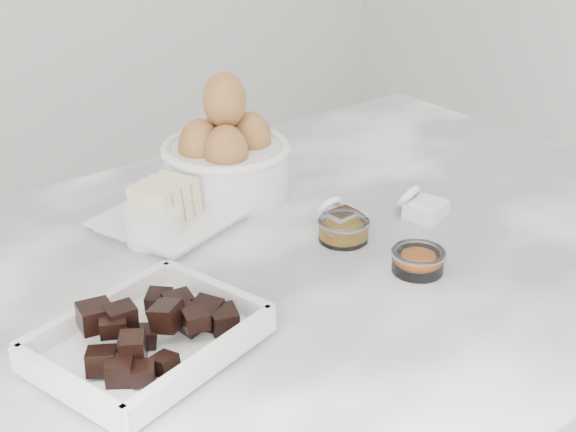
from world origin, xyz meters
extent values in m
cube|color=white|center=(0.00, 0.00, 0.92)|extent=(1.20, 0.80, 0.04)
cube|color=white|center=(-0.24, -0.07, 0.95)|extent=(0.24, 0.20, 0.01)
cube|color=white|center=(-0.07, 0.17, 0.95)|extent=(0.18, 0.18, 0.01)
cube|color=white|center=(-0.07, 0.17, 0.95)|extent=(0.20, 0.20, 0.00)
cylinder|color=white|center=(-0.11, 0.15, 0.96)|extent=(0.07, 0.07, 0.04)
cylinder|color=white|center=(-0.11, 0.15, 0.98)|extent=(0.06, 0.06, 0.01)
cylinder|color=white|center=(0.05, 0.21, 0.98)|extent=(0.18, 0.18, 0.07)
torus|color=white|center=(0.05, 0.21, 1.01)|extent=(0.19, 0.19, 0.02)
ellipsoid|color=#AB6B37|center=(0.09, 0.22, 1.02)|extent=(0.06, 0.06, 0.08)
ellipsoid|color=#AB6B37|center=(0.01, 0.21, 1.02)|extent=(0.06, 0.06, 0.08)
ellipsoid|color=#AB6B37|center=(0.05, 0.25, 1.02)|extent=(0.06, 0.06, 0.08)
ellipsoid|color=#AB6B37|center=(0.04, 0.18, 1.02)|extent=(0.06, 0.06, 0.08)
ellipsoid|color=#AB6B37|center=(0.05, 0.22, 1.08)|extent=(0.06, 0.06, 0.08)
cylinder|color=white|center=(0.08, -0.01, 0.95)|extent=(0.07, 0.07, 0.03)
torus|color=white|center=(0.08, -0.01, 0.97)|extent=(0.07, 0.07, 0.01)
cylinder|color=orange|center=(0.08, -0.01, 0.95)|extent=(0.05, 0.05, 0.01)
cylinder|color=white|center=(0.10, -0.12, 0.95)|extent=(0.06, 0.06, 0.03)
torus|color=white|center=(0.10, -0.12, 0.97)|extent=(0.07, 0.07, 0.01)
ellipsoid|color=#FF6607|center=(0.10, -0.12, 0.95)|extent=(0.04, 0.04, 0.02)
cube|color=white|center=(0.11, 0.02, 0.95)|extent=(0.06, 0.05, 0.02)
cube|color=black|center=(0.11, 0.02, 0.96)|extent=(0.04, 0.03, 0.00)
torus|color=white|center=(0.11, 0.05, 0.96)|extent=(0.04, 0.03, 0.04)
cube|color=white|center=(0.22, -0.03, 0.95)|extent=(0.07, 0.06, 0.02)
cube|color=white|center=(0.22, -0.03, 0.96)|extent=(0.05, 0.04, 0.00)
torus|color=white|center=(0.21, 0.00, 0.96)|extent=(0.05, 0.04, 0.04)
camera|label=1|loc=(-0.55, -0.69, 1.43)|focal=50.00mm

